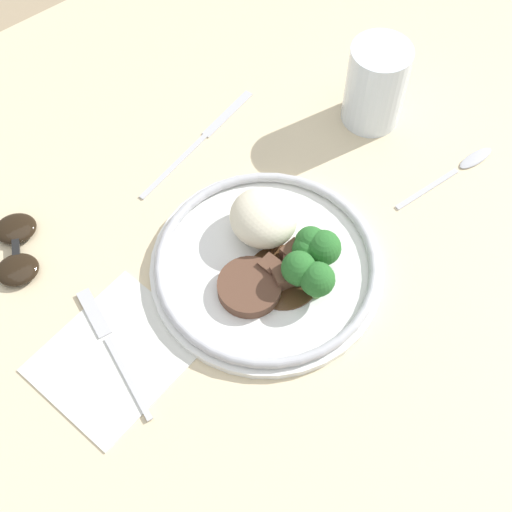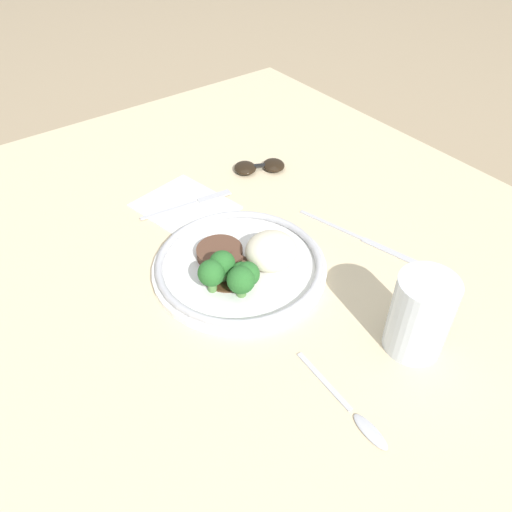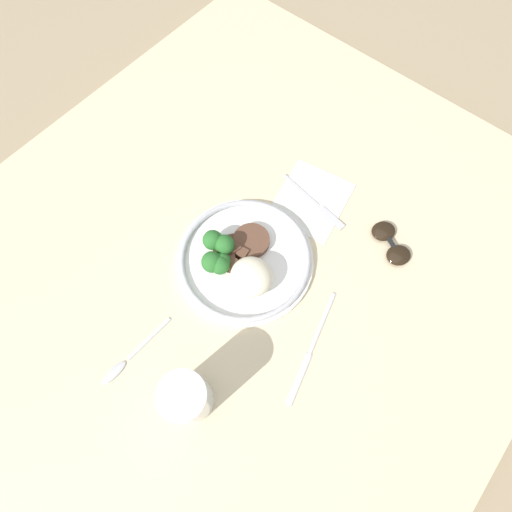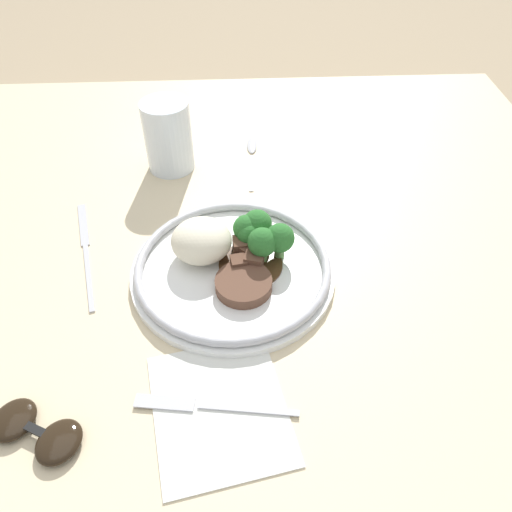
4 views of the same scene
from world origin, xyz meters
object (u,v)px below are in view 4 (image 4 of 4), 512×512
juice_glass (170,139)px  fork (203,405)px  spoon (254,152)px  plate (235,260)px  knife (88,248)px  sunglasses (39,431)px

juice_glass → fork: juice_glass is taller
spoon → plate: bearing=175.4°
plate → knife: bearing=76.2°
knife → spoon: 0.35m
plate → fork: 0.21m
knife → sunglasses: size_ratio=1.92×
plate → spoon: 0.30m
spoon → sunglasses: sunglasses is taller
plate → juice_glass: bearing=21.7°
juice_glass → knife: juice_glass is taller
plate → sunglasses: bearing=137.8°
plate → sunglasses: size_ratio=2.39×
sunglasses → juice_glass: bearing=14.2°
plate → sunglasses: (-0.23, 0.21, -0.01)m
plate → knife: (0.05, 0.21, -0.02)m
sunglasses → plate: bearing=-15.8°
spoon → sunglasses: 0.58m
juice_glass → spoon: (0.04, -0.14, -0.05)m
fork → spoon: bearing=-91.1°
knife → spoon: (0.24, -0.25, 0.00)m
juice_glass → knife: 0.24m
plate → sunglasses: 0.31m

